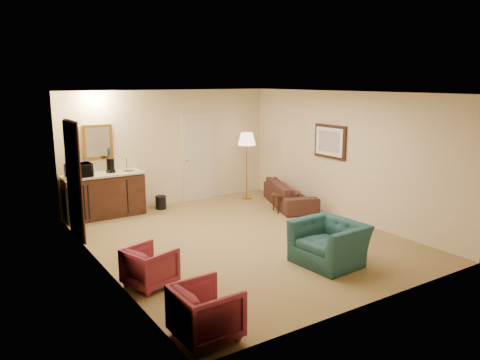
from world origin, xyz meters
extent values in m
plane|color=#977A4D|center=(0.00, 0.00, 0.00)|extent=(6.00, 6.00, 0.00)
cube|color=beige|center=(0.00, 3.00, 1.30)|extent=(5.00, 0.02, 2.60)
cube|color=beige|center=(-2.50, 0.00, 1.30)|extent=(0.02, 6.00, 2.60)
cube|color=beige|center=(2.50, 0.00, 1.30)|extent=(0.02, 6.00, 2.60)
cube|color=white|center=(0.00, 0.00, 2.60)|extent=(5.00, 6.00, 0.02)
cube|color=beige|center=(0.70, 2.97, 1.02)|extent=(0.82, 0.06, 2.05)
cube|color=black|center=(-2.47, 1.70, 1.05)|extent=(0.06, 0.98, 2.10)
cube|color=gold|center=(-1.65, 2.97, 1.55)|extent=(0.62, 0.04, 0.72)
cube|color=black|center=(2.46, 0.40, 1.55)|extent=(0.06, 0.90, 0.70)
cube|color=#3B1F12|center=(-1.65, 2.72, 0.46)|extent=(1.64, 0.58, 0.92)
imported|color=black|center=(2.15, 1.30, 0.37)|extent=(1.19, 1.96, 0.74)
imported|color=#1E484D|center=(0.50, -1.72, 0.45)|extent=(0.74, 1.07, 0.89)
imported|color=maroon|center=(-2.15, -0.98, 0.31)|extent=(0.72, 0.74, 0.62)
imported|color=maroon|center=(-2.15, -2.59, 0.34)|extent=(0.64, 0.68, 0.68)
cube|color=black|center=(1.80, 1.00, 0.21)|extent=(0.82, 0.66, 0.41)
cube|color=#B4853C|center=(1.70, 2.40, 0.80)|extent=(0.43, 0.43, 1.61)
cylinder|color=black|center=(-0.43, 2.65, 0.15)|extent=(0.28, 0.28, 0.29)
imported|color=black|center=(-2.15, 2.64, 1.09)|extent=(0.50, 0.30, 0.33)
cylinder|color=black|center=(-1.48, 2.75, 1.07)|extent=(0.18, 0.18, 0.30)
camera|label=1|loc=(-4.39, -6.76, 2.80)|focal=35.00mm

